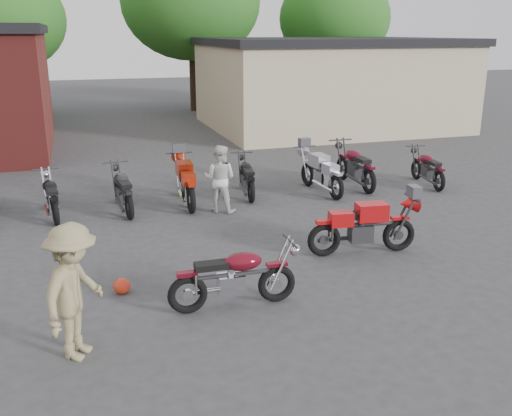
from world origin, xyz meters
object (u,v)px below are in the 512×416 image
object	(u,v)px
person_light	(220,179)
row_bike_2	(51,194)
helmet	(122,286)
row_bike_5	(247,175)
row_bike_3	(123,188)
person_tan	(74,292)
row_bike_6	(321,170)
row_bike_7	(355,164)
sportbike	(365,224)
row_bike_4	(185,180)
row_bike_8	(427,166)
vintage_motorcycle	(235,273)

from	to	relation	value
person_light	row_bike_2	xyz separation A→B (m)	(-3.73, 0.78, -0.26)
helmet	row_bike_5	distance (m)	6.10
row_bike_3	person_tan	bearing A→B (deg)	164.69
row_bike_5	row_bike_6	distance (m)	1.95
person_tan	row_bike_5	bearing A→B (deg)	-2.15
row_bike_7	person_tan	bearing A→B (deg)	132.68
helmet	row_bike_2	size ratio (longest dim) A/B	0.16
sportbike	row_bike_7	world-z (taller)	row_bike_7
row_bike_4	row_bike_8	xyz separation A→B (m)	(6.63, -0.23, -0.08)
sportbike	person_tan	world-z (taller)	person_tan
vintage_motorcycle	row_bike_5	xyz separation A→B (m)	(1.97, 5.93, -0.02)
row_bike_4	row_bike_3	bearing A→B (deg)	96.24
person_tan	row_bike_6	distance (m)	8.83
row_bike_7	row_bike_3	bearing A→B (deg)	94.00
row_bike_2	row_bike_4	distance (m)	3.09
person_tan	row_bike_6	size ratio (longest dim) A/B	0.88
person_tan	helmet	bearing A→B (deg)	8.75
row_bike_2	person_light	bearing A→B (deg)	-109.09
row_bike_2	row_bike_5	bearing A→B (deg)	-92.86
row_bike_3	row_bike_6	world-z (taller)	row_bike_6
row_bike_7	row_bike_8	size ratio (longest dim) A/B	1.19
row_bike_5	vintage_motorcycle	bearing A→B (deg)	169.33
row_bike_3	row_bike_5	xyz separation A→B (m)	(3.14, 0.40, -0.02)
vintage_motorcycle	row_bike_7	xyz separation A→B (m)	(5.01, 5.88, 0.07)
row_bike_8	person_tan	bearing A→B (deg)	130.54
helmet	row_bike_6	world-z (taller)	row_bike_6
row_bike_5	row_bike_6	size ratio (longest dim) A/B	0.91
person_light	row_bike_7	xyz separation A→B (m)	(4.03, 1.10, -0.16)
row_bike_4	row_bike_6	distance (m)	3.56
person_light	row_bike_8	xyz separation A→B (m)	(5.98, 0.62, -0.26)
row_bike_2	row_bike_7	size ratio (longest dim) A/B	0.84
vintage_motorcycle	row_bike_7	size ratio (longest dim) A/B	0.89
sportbike	row_bike_5	world-z (taller)	sportbike
person_light	row_bike_7	bearing A→B (deg)	-132.66
helmet	person_light	size ratio (longest dim) A/B	0.18
vintage_motorcycle	row_bike_2	xyz separation A→B (m)	(-2.75, 5.56, -0.03)
sportbike	row_bike_3	world-z (taller)	sportbike
person_light	row_bike_4	xyz separation A→B (m)	(-0.65, 0.85, -0.18)
sportbike	helmet	world-z (taller)	sportbike
row_bike_3	row_bike_8	distance (m)	8.13
row_bike_4	row_bike_7	world-z (taller)	row_bike_7
sportbike	person_light	size ratio (longest dim) A/B	1.30
row_bike_2	row_bike_3	bearing A→B (deg)	-98.52
row_bike_8	row_bike_5	bearing A→B (deg)	91.20
person_light	row_bike_2	bearing A→B (deg)	20.27
person_light	row_bike_7	world-z (taller)	person_light
row_bike_3	row_bike_5	distance (m)	3.16
row_bike_2	row_bike_6	bearing A→B (deg)	-96.95
person_tan	row_bike_7	distance (m)	9.83
person_tan	row_bike_8	size ratio (longest dim) A/B	1.00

